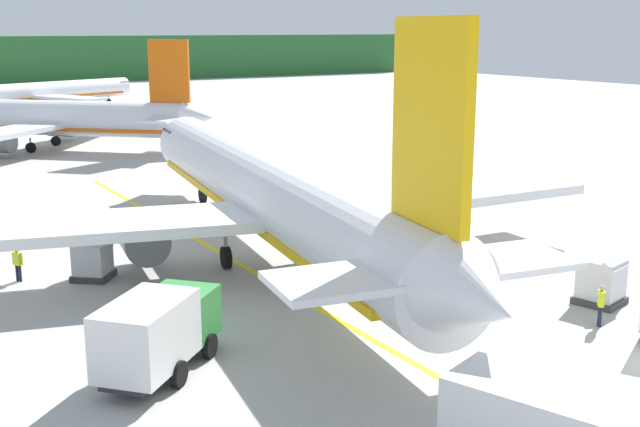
{
  "coord_description": "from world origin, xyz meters",
  "views": [
    {
      "loc": [
        -23.33,
        -16.29,
        11.54
      ],
      "look_at": [
        -4.73,
        14.45,
        3.16
      ],
      "focal_mm": 44.73,
      "sensor_mm": 36.0,
      "label": 1
    }
  ],
  "objects": [
    {
      "name": "service_truck_baggage",
      "position": [
        -14.88,
        8.26,
        1.56
      ],
      "size": [
        5.58,
        5.39,
        2.83
      ],
      "color": "#338C3F",
      "rests_on": "ground"
    },
    {
      "name": "crew_supervisor",
      "position": [
        1.58,
        3.44,
        1.0
      ],
      "size": [
        0.48,
        0.49,
        1.7
      ],
      "color": "#191E33",
      "rests_on": "ground"
    },
    {
      "name": "crew_marshaller",
      "position": [
        -11.37,
        20.9,
        1.06
      ],
      "size": [
        0.43,
        0.55,
        1.79
      ],
      "color": "#191E33",
      "rests_on": "ground"
    },
    {
      "name": "ground",
      "position": [
        0.0,
        48.0,
        -0.1
      ],
      "size": [
        240.0,
        320.0,
        0.2
      ],
      "primitive_type": "cube",
      "color": "#A8A8A3"
    },
    {
      "name": "airliner_mid_apron",
      "position": [
        -7.08,
        64.19,
        3.0
      ],
      "size": [
        29.28,
        27.69,
        10.54
      ],
      "color": "silver",
      "rests_on": "ground"
    },
    {
      "name": "cargo_container_mid",
      "position": [
        3.73,
        5.2,
        1.0
      ],
      "size": [
        2.19,
        2.19,
        2.11
      ],
      "color": "#333338",
      "rests_on": "ground"
    },
    {
      "name": "cargo_container_near",
      "position": [
        -13.88,
        19.96,
        0.87
      ],
      "size": [
        2.35,
        2.35,
        1.85
      ],
      "color": "#333338",
      "rests_on": "ground"
    },
    {
      "name": "airliner_foreground",
      "position": [
        -5.1,
        18.78,
        3.39
      ],
      "size": [
        34.52,
        41.62,
        11.9
      ],
      "color": "white",
      "rests_on": "ground"
    },
    {
      "name": "crew_loader_right",
      "position": [
        -16.98,
        21.36,
        0.95
      ],
      "size": [
        0.44,
        0.54,
        1.62
      ],
      "color": "#191E33",
      "rests_on": "ground"
    },
    {
      "name": "airliner_far_taxiway",
      "position": [
        3.12,
        103.71,
        2.49
      ],
      "size": [
        29.64,
        24.84,
        8.74
      ],
      "color": "white",
      "rests_on": "ground"
    },
    {
      "name": "apron_guide_line",
      "position": [
        -6.95,
        14.34,
        0.01
      ],
      "size": [
        0.3,
        60.0,
        0.01
      ],
      "primitive_type": "cube",
      "color": "yellow",
      "rests_on": "ground"
    }
  ]
}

